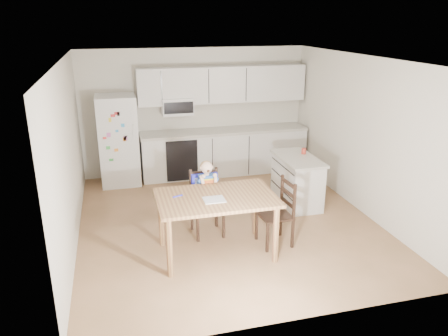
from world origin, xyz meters
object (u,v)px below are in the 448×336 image
at_px(red_cup, 304,151).
at_px(chair_side, 281,208).
at_px(kitchen_island, 297,180).
at_px(chair_booster, 206,190).
at_px(refrigerator, 118,140).
at_px(dining_table, 216,204).

relative_size(red_cup, chair_side, 0.10).
xyz_separation_m(kitchen_island, red_cup, (0.17, 0.15, 0.46)).
distance_m(red_cup, chair_booster, 2.08).
relative_size(chair_booster, chair_side, 1.19).
height_order(chair_booster, chair_side, chair_booster).
xyz_separation_m(kitchen_island, chair_side, (-0.78, -1.25, 0.12)).
relative_size(kitchen_island, red_cup, 11.50).
height_order(kitchen_island, red_cup, red_cup).
relative_size(refrigerator, kitchen_island, 1.51).
xyz_separation_m(kitchen_island, dining_table, (-1.73, -1.31, 0.30)).
height_order(kitchen_island, chair_side, chair_side).
bearing_deg(red_cup, chair_booster, -156.04).
distance_m(red_cup, chair_side, 1.73).
xyz_separation_m(refrigerator, red_cup, (3.05, -1.61, 0.03)).
xyz_separation_m(refrigerator, chair_side, (2.10, -3.01, -0.31)).
relative_size(dining_table, chair_side, 1.64).
bearing_deg(refrigerator, red_cup, -27.76).
xyz_separation_m(dining_table, chair_side, (0.94, 0.06, -0.19)).
relative_size(refrigerator, chair_booster, 1.50).
relative_size(kitchen_island, chair_booster, 0.99).
bearing_deg(red_cup, refrigerator, 152.24).
distance_m(dining_table, chair_booster, 0.62).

